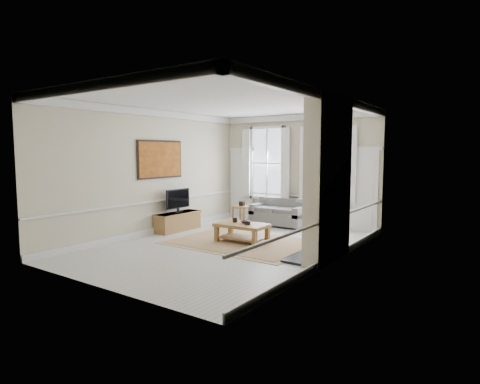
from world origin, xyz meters
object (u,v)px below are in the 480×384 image
Objects in this scene: sofa at (280,214)px; coffee_table at (242,227)px; side_table at (242,209)px; tv_stand at (178,222)px.

sofa is 1.29× the size of coffee_table.
side_table is 0.40× the size of tv_stand.
sofa is 1.15× the size of tv_stand.
side_table is at bearing 122.01° from coffee_table.
tv_stand is (-2.01, -2.38, -0.09)m from sofa.
side_table is (-1.02, -0.57, 0.13)m from sofa.
tv_stand is at bearing -130.20° from sofa.
sofa reaches higher than coffee_table.
side_table is 2.47m from coffee_table.
coffee_table is at bearing -81.73° from sofa.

